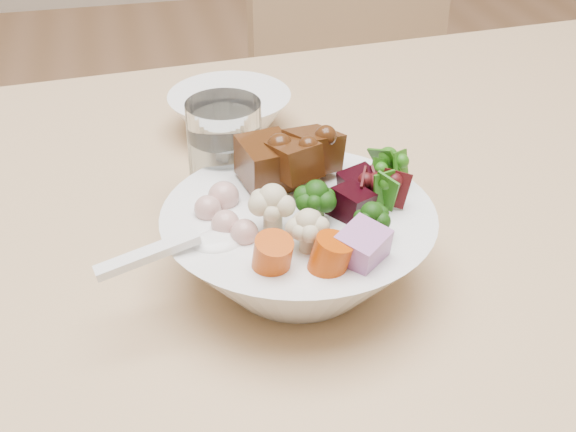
{
  "coord_description": "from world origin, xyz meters",
  "views": [
    {
      "loc": [
        -0.17,
        -0.65,
        1.17
      ],
      "look_at": [
        -0.05,
        -0.14,
        0.83
      ],
      "focal_mm": 50.0,
      "sensor_mm": 36.0,
      "label": 1
    }
  ],
  "objects_px": {
    "food_bowl": "(300,240)",
    "side_bowl": "(230,113)",
    "chair_far": "(376,127)",
    "water_glass": "(226,166)",
    "dining_table": "(472,302)"
  },
  "relations": [
    {
      "from": "chair_far",
      "to": "dining_table",
      "type": "bearing_deg",
      "value": -112.66
    },
    {
      "from": "chair_far",
      "to": "side_bowl",
      "type": "xyz_separation_m",
      "value": [
        -0.35,
        -0.49,
        0.29
      ]
    },
    {
      "from": "food_bowl",
      "to": "chair_far",
      "type": "bearing_deg",
      "value": 66.31
    },
    {
      "from": "dining_table",
      "to": "food_bowl",
      "type": "bearing_deg",
      "value": -175.83
    },
    {
      "from": "side_bowl",
      "to": "chair_far",
      "type": "bearing_deg",
      "value": 54.76
    },
    {
      "from": "water_glass",
      "to": "side_bowl",
      "type": "bearing_deg",
      "value": 79.66
    },
    {
      "from": "water_glass",
      "to": "side_bowl",
      "type": "height_order",
      "value": "water_glass"
    },
    {
      "from": "side_bowl",
      "to": "water_glass",
      "type": "bearing_deg",
      "value": -100.34
    },
    {
      "from": "food_bowl",
      "to": "side_bowl",
      "type": "bearing_deg",
      "value": 92.45
    },
    {
      "from": "food_bowl",
      "to": "water_glass",
      "type": "relative_size",
      "value": 1.93
    },
    {
      "from": "chair_far",
      "to": "side_bowl",
      "type": "height_order",
      "value": "chair_far"
    },
    {
      "from": "water_glass",
      "to": "food_bowl",
      "type": "bearing_deg",
      "value": -68.89
    },
    {
      "from": "dining_table",
      "to": "chair_far",
      "type": "height_order",
      "value": "chair_far"
    },
    {
      "from": "food_bowl",
      "to": "water_glass",
      "type": "distance_m",
      "value": 0.12
    },
    {
      "from": "chair_far",
      "to": "food_bowl",
      "type": "height_order",
      "value": "food_bowl"
    }
  ]
}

